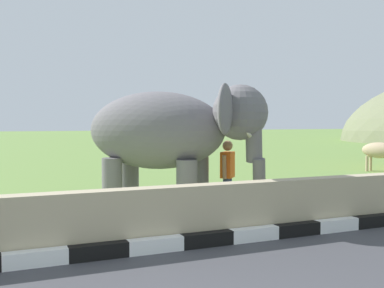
% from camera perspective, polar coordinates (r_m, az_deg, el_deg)
% --- Properties ---
extents(striped_curb, '(16.20, 0.20, 0.24)m').
position_cam_1_polar(striped_curb, '(7.22, -14.98, -13.03)').
color(striped_curb, white).
rests_on(striped_curb, ground_plane).
extents(barrier_parapet, '(28.00, 0.36, 1.00)m').
position_cam_1_polar(barrier_parapet, '(8.07, 1.57, -8.48)').
color(barrier_parapet, tan).
rests_on(barrier_parapet, ground_plane).
extents(elephant, '(3.90, 3.74, 2.85)m').
position_cam_1_polar(elephant, '(10.11, -2.49, 1.45)').
color(elephant, slate).
rests_on(elephant, ground_plane).
extents(person_handler, '(0.52, 0.55, 1.66)m').
position_cam_1_polar(person_handler, '(10.48, 4.38, -3.56)').
color(person_handler, navy).
rests_on(person_handler, ground_plane).
extents(cow_near, '(1.12, 1.90, 1.23)m').
position_cam_1_polar(cow_near, '(20.85, 22.14, -0.79)').
color(cow_near, tan).
rests_on(cow_near, ground_plane).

